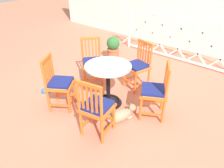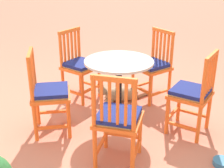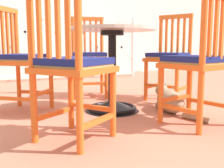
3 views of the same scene
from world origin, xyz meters
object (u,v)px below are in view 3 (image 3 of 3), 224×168
(orange_chair_facing_out, at_px, (198,64))
(tabby_cat, at_px, (169,100))
(orange_chair_at_corner, at_px, (22,61))
(cafe_table, at_px, (112,79))
(orange_chair_by_planter, at_px, (72,67))
(orange_chair_near_fence, at_px, (89,57))
(orange_chair_tucked_in, at_px, (169,58))

(orange_chair_facing_out, distance_m, tabby_cat, 0.57)
(orange_chair_at_corner, relative_size, tabby_cat, 1.23)
(cafe_table, height_order, orange_chair_at_corner, orange_chair_at_corner)
(orange_chair_by_planter, bearing_deg, orange_chair_near_fence, 66.39)
(orange_chair_by_planter, bearing_deg, orange_chair_at_corner, 101.01)
(orange_chair_at_corner, bearing_deg, orange_chair_by_planter, -78.99)
(orange_chair_facing_out, height_order, tabby_cat, orange_chair_facing_out)
(cafe_table, height_order, orange_chair_facing_out, orange_chair_facing_out)
(orange_chair_tucked_in, distance_m, orange_chair_near_fence, 0.89)
(orange_chair_tucked_in, xyz_separation_m, tabby_cat, (-0.30, -0.43, -0.35))
(orange_chair_by_planter, bearing_deg, cafe_table, 48.08)
(cafe_table, xyz_separation_m, orange_chair_at_corner, (-0.72, 0.33, 0.16))
(orange_chair_at_corner, height_order, tabby_cat, orange_chair_at_corner)
(orange_chair_tucked_in, bearing_deg, tabby_cat, -125.42)
(orange_chair_at_corner, xyz_separation_m, orange_chair_by_planter, (0.18, -0.93, 0.00))
(orange_chair_tucked_in, height_order, orange_chair_facing_out, same)
(orange_chair_facing_out, bearing_deg, cafe_table, 119.50)
(cafe_table, distance_m, orange_chair_facing_out, 0.77)
(orange_chair_by_planter, bearing_deg, orange_chair_facing_out, -3.64)
(orange_chair_tucked_in, height_order, orange_chair_near_fence, same)
(orange_chair_tucked_in, bearing_deg, orange_chair_by_planter, -147.87)
(orange_chair_tucked_in, relative_size, orange_chair_near_fence, 1.00)
(orange_chair_tucked_in, relative_size, orange_chair_facing_out, 1.00)
(orange_chair_near_fence, height_order, orange_chair_facing_out, same)
(orange_chair_tucked_in, bearing_deg, orange_chair_near_fence, 141.52)
(orange_chair_tucked_in, height_order, tabby_cat, orange_chair_tucked_in)
(orange_chair_tucked_in, relative_size, orange_chair_by_planter, 1.00)
(cafe_table, distance_m, orange_chair_tucked_in, 0.81)
(orange_chair_near_fence, height_order, orange_chair_by_planter, same)
(cafe_table, relative_size, orange_chair_at_corner, 0.83)
(orange_chair_facing_out, bearing_deg, tabby_cat, 79.04)
(cafe_table, xyz_separation_m, orange_chair_tucked_in, (0.76, 0.22, 0.16))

